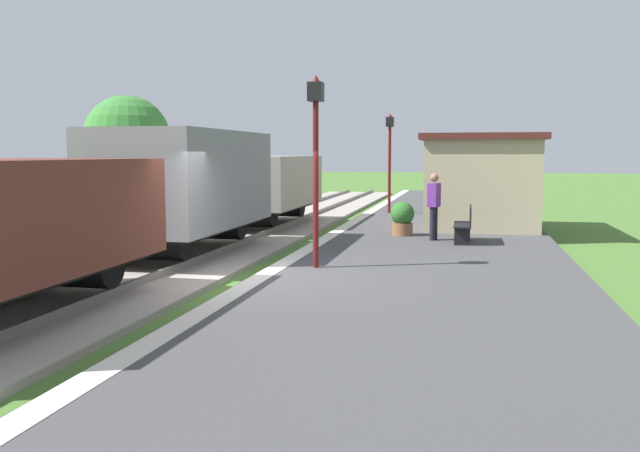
{
  "coord_description": "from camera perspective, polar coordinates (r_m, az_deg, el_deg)",
  "views": [
    {
      "loc": [
        4.0,
        -11.84,
        2.46
      ],
      "look_at": [
        1.2,
        1.23,
        1.05
      ],
      "focal_mm": 38.68,
      "sensor_mm": 36.0,
      "label": 1
    }
  ],
  "objects": [
    {
      "name": "track_ballast",
      "position": [
        13.67,
        -16.1,
        -4.34
      ],
      "size": [
        3.8,
        60.0,
        0.12
      ],
      "primitive_type": "cube",
      "color": "#9E9389",
      "rests_on": "ground"
    },
    {
      "name": "ground_plane",
      "position": [
        12.74,
        -6.49,
        -5.17
      ],
      "size": [
        160.0,
        160.0,
        0.0
      ],
      "primitive_type": "plane",
      "color": "#47702D"
    },
    {
      "name": "potted_planter",
      "position": [
        18.8,
        6.84,
        0.67
      ],
      "size": [
        0.64,
        0.64,
        0.92
      ],
      "color": "brown",
      "rests_on": "platform_slab"
    },
    {
      "name": "platform_edge_stripe",
      "position": [
        12.57,
        -4.77,
        -4.12
      ],
      "size": [
        0.36,
        60.0,
        0.01
      ],
      "primitive_type": "cube",
      "color": "silver",
      "rests_on": "platform_slab"
    },
    {
      "name": "rail_near",
      "position": [
        13.33,
        -13.38,
        -3.97
      ],
      "size": [
        0.07,
        60.0,
        0.14
      ],
      "primitive_type": "cube",
      "color": "slate",
      "rests_on": "track_ballast"
    },
    {
      "name": "rail_far",
      "position": [
        14.0,
        -18.72,
        -3.65
      ],
      "size": [
        0.07,
        60.0,
        0.14
      ],
      "primitive_type": "cube",
      "color": "slate",
      "rests_on": "track_ballast"
    },
    {
      "name": "station_hut",
      "position": [
        22.12,
        13.14,
        3.76
      ],
      "size": [
        3.5,
        5.8,
        2.78
      ],
      "color": "tan",
      "rests_on": "platform_slab"
    },
    {
      "name": "bench_down_platform",
      "position": [
        27.05,
        12.01,
        2.19
      ],
      "size": [
        0.42,
        1.5,
        0.91
      ],
      "color": "black",
      "rests_on": "platform_slab"
    },
    {
      "name": "person_waiting",
      "position": [
        17.84,
        9.4,
        1.82
      ],
      "size": [
        0.34,
        0.43,
        1.71
      ],
      "rotation": [
        0.0,
        0.0,
        2.85
      ],
      "color": "black",
      "rests_on": "platform_slab"
    },
    {
      "name": "lamp_post_far",
      "position": [
        25.93,
        5.79,
        6.73
      ],
      "size": [
        0.28,
        0.28,
        3.7
      ],
      "color": "#591414",
      "rests_on": "platform_slab"
    },
    {
      "name": "platform_slab",
      "position": [
        12.09,
        8.09,
        -5.19
      ],
      "size": [
        6.0,
        60.0,
        0.25
      ],
      "primitive_type": "cube",
      "color": "#424244",
      "rests_on": "ground"
    },
    {
      "name": "lamp_post_near",
      "position": [
        13.28,
        -0.36,
        7.48
      ],
      "size": [
        0.28,
        0.28,
        3.7
      ],
      "color": "#591414",
      "rests_on": "platform_slab"
    },
    {
      "name": "tree_trackside_far",
      "position": [
        24.06,
        -15.65,
        6.94
      ],
      "size": [
        2.87,
        2.87,
        4.39
      ],
      "color": "#4C3823",
      "rests_on": "ground"
    },
    {
      "name": "freight_train",
      "position": [
        16.3,
        -11.08,
        2.54
      ],
      "size": [
        2.5,
        19.4,
        2.72
      ],
      "color": "brown",
      "rests_on": "rail_near"
    },
    {
      "name": "bench_near_hut",
      "position": [
        17.57,
        11.94,
        0.2
      ],
      "size": [
        0.42,
        1.5,
        0.91
      ],
      "color": "black",
      "rests_on": "platform_slab"
    }
  ]
}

